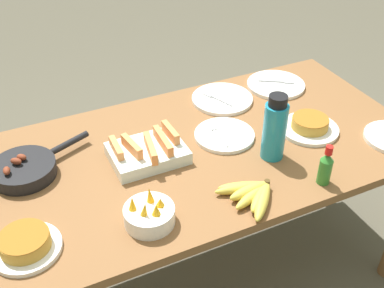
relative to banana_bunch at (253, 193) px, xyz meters
name	(u,v)px	position (x,y,z in m)	size (l,w,h in m)	color
ground_plane	(192,274)	(-0.07, 0.33, -0.75)	(14.00, 14.00, 0.00)	#565142
dining_table	(192,169)	(-0.07, 0.33, -0.11)	(1.78, 0.88, 0.73)	brown
banana_bunch	(253,193)	(0.00, 0.00, 0.00)	(0.21, 0.22, 0.04)	gold
melon_tray	(148,151)	(-0.24, 0.35, 0.01)	(0.27, 0.21, 0.09)	silver
skillet	(25,169)	(-0.67, 0.45, 0.01)	(0.38, 0.23, 0.08)	black
frittata_plate_center	(310,126)	(0.41, 0.24, 0.00)	(0.24, 0.24, 0.06)	white
frittata_plate_side	(25,244)	(-0.73, 0.09, 0.01)	(0.21, 0.21, 0.06)	white
empty_plate_near_front	(222,99)	(0.21, 0.60, -0.01)	(0.27, 0.27, 0.02)	white
empty_plate_far_left	(224,135)	(0.08, 0.35, -0.01)	(0.24, 0.24, 0.02)	white
empty_plate_mid_edge	(276,85)	(0.49, 0.61, -0.01)	(0.27, 0.27, 0.02)	white
fruit_bowl_mango	(149,214)	(-0.35, 0.04, 0.02)	(0.16, 0.16, 0.11)	white
water_bottle	(275,129)	(0.19, 0.17, 0.10)	(0.09, 0.09, 0.26)	teal
hot_sauce_bottle	(326,167)	(0.27, -0.04, 0.05)	(0.05, 0.05, 0.16)	#337F2D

